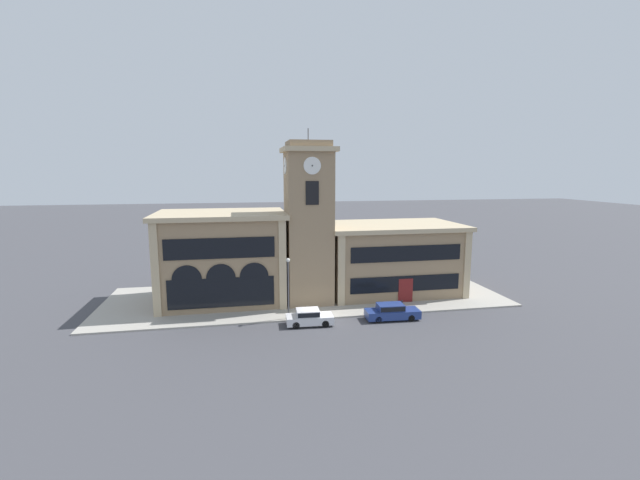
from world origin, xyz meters
name	(u,v)px	position (x,y,z in m)	size (l,w,h in m)	color
ground_plane	(319,320)	(0.00, 0.00, 0.00)	(300.00, 300.00, 0.00)	#424247
sidewalk_kerb	(306,297)	(0.00, 7.02, 0.07)	(41.02, 14.04, 0.15)	#A39E93
clock_tower	(309,224)	(0.00, 5.37, 8.08)	(5.10, 5.10, 17.29)	#937A5B
town_hall_left_wing	(222,257)	(-8.57, 7.57, 4.61)	(12.83, 9.57, 9.17)	#937A5B
town_hall_right_wing	(391,258)	(9.51, 7.58, 3.82)	(14.71, 9.57, 7.58)	#937A5B
parked_car_near	(309,317)	(-1.05, -1.13, 0.72)	(4.14, 1.95, 1.39)	silver
parked_car_mid	(392,311)	(6.50, -1.13, 0.75)	(4.92, 1.95, 1.45)	navy
street_lamp	(288,279)	(-2.65, 0.44, 3.80)	(0.36, 0.36, 5.52)	#4C4C51
bollard	(402,306)	(8.11, 0.51, 0.67)	(0.18, 0.18, 1.06)	black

